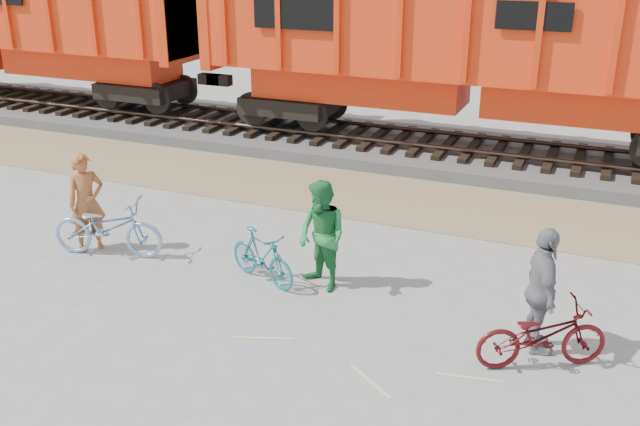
{
  "coord_description": "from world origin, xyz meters",
  "views": [
    {
      "loc": [
        3.27,
        -8.71,
        5.49
      ],
      "look_at": [
        -1.06,
        1.5,
        1.12
      ],
      "focal_mm": 40.0,
      "sensor_mm": 36.0,
      "label": 1
    }
  ],
  "objects_px": {
    "hopper_car_center": "(479,42)",
    "hopper_car_left": "(9,16)",
    "bicycle_teal": "(262,257)",
    "person_man": "(322,236)",
    "person_solo": "(87,202)",
    "person_woman": "(542,291)",
    "bicycle_blue": "(108,228)",
    "bicycle_maroon": "(542,335)"
  },
  "relations": [
    {
      "from": "hopper_car_center",
      "to": "person_woman",
      "type": "xyz_separation_m",
      "value": [
        2.72,
        -8.55,
        -2.08
      ]
    },
    {
      "from": "hopper_car_center",
      "to": "person_man",
      "type": "distance_m",
      "value": 8.27
    },
    {
      "from": "bicycle_maroon",
      "to": "person_woman",
      "type": "relative_size",
      "value": 0.97
    },
    {
      "from": "person_man",
      "to": "hopper_car_left",
      "type": "bearing_deg",
      "value": 179.13
    },
    {
      "from": "hopper_car_left",
      "to": "bicycle_teal",
      "type": "height_order",
      "value": "hopper_car_left"
    },
    {
      "from": "bicycle_teal",
      "to": "person_man",
      "type": "xyz_separation_m",
      "value": [
        1.0,
        0.2,
        0.46
      ]
    },
    {
      "from": "bicycle_teal",
      "to": "bicycle_maroon",
      "type": "height_order",
      "value": "bicycle_maroon"
    },
    {
      "from": "hopper_car_center",
      "to": "person_man",
      "type": "xyz_separation_m",
      "value": [
        -0.79,
        -7.96,
        -2.09
      ]
    },
    {
      "from": "hopper_car_left",
      "to": "bicycle_blue",
      "type": "height_order",
      "value": "hopper_car_left"
    },
    {
      "from": "bicycle_maroon",
      "to": "person_man",
      "type": "relative_size",
      "value": 0.98
    },
    {
      "from": "hopper_car_left",
      "to": "bicycle_teal",
      "type": "xyz_separation_m",
      "value": [
        13.21,
        -8.16,
        -2.55
      ]
    },
    {
      "from": "hopper_car_center",
      "to": "hopper_car_left",
      "type": "bearing_deg",
      "value": 180.0
    },
    {
      "from": "bicycle_blue",
      "to": "person_woman",
      "type": "height_order",
      "value": "person_woman"
    },
    {
      "from": "bicycle_blue",
      "to": "person_solo",
      "type": "relative_size",
      "value": 1.12
    },
    {
      "from": "bicycle_blue",
      "to": "bicycle_teal",
      "type": "bearing_deg",
      "value": -101.34
    },
    {
      "from": "person_woman",
      "to": "bicycle_maroon",
      "type": "bearing_deg",
      "value": 173.94
    },
    {
      "from": "hopper_car_left",
      "to": "person_woman",
      "type": "relative_size",
      "value": 7.59
    },
    {
      "from": "hopper_car_left",
      "to": "bicycle_maroon",
      "type": "distance_m",
      "value": 20.1
    },
    {
      "from": "bicycle_teal",
      "to": "person_man",
      "type": "distance_m",
      "value": 1.12
    },
    {
      "from": "person_solo",
      "to": "person_woman",
      "type": "distance_m",
      "value": 8.07
    },
    {
      "from": "bicycle_teal",
      "to": "person_woman",
      "type": "bearing_deg",
      "value": -73.0
    },
    {
      "from": "hopper_car_left",
      "to": "person_man",
      "type": "height_order",
      "value": "hopper_car_left"
    },
    {
      "from": "person_solo",
      "to": "person_man",
      "type": "height_order",
      "value": "person_solo"
    },
    {
      "from": "bicycle_blue",
      "to": "person_woman",
      "type": "relative_size",
      "value": 1.11
    },
    {
      "from": "person_solo",
      "to": "person_woman",
      "type": "relative_size",
      "value": 1.0
    },
    {
      "from": "person_solo",
      "to": "person_man",
      "type": "bearing_deg",
      "value": -53.47
    },
    {
      "from": "hopper_car_left",
      "to": "person_woman",
      "type": "bearing_deg",
      "value": -25.75
    },
    {
      "from": "person_solo",
      "to": "person_woman",
      "type": "xyz_separation_m",
      "value": [
        8.06,
        -0.34,
        0.0
      ]
    },
    {
      "from": "bicycle_blue",
      "to": "person_solo",
      "type": "xyz_separation_m",
      "value": [
        -0.5,
        0.1,
        0.38
      ]
    },
    {
      "from": "person_solo",
      "to": "hopper_car_center",
      "type": "bearing_deg",
      "value": 0.36
    },
    {
      "from": "hopper_car_left",
      "to": "person_solo",
      "type": "distance_m",
      "value": 12.85
    },
    {
      "from": "bicycle_maroon",
      "to": "person_man",
      "type": "distance_m",
      "value": 3.77
    },
    {
      "from": "bicycle_maroon",
      "to": "person_woman",
      "type": "bearing_deg",
      "value": -15.01
    },
    {
      "from": "bicycle_maroon",
      "to": "person_woman",
      "type": "xyz_separation_m",
      "value": [
        -0.1,
        0.4,
        0.45
      ]
    },
    {
      "from": "person_man",
      "to": "bicycle_blue",
      "type": "bearing_deg",
      "value": -146.69
    },
    {
      "from": "hopper_car_center",
      "to": "bicycle_teal",
      "type": "relative_size",
      "value": 9.24
    },
    {
      "from": "person_solo",
      "to": "bicycle_teal",
      "type": "bearing_deg",
      "value": -55.82
    },
    {
      "from": "bicycle_teal",
      "to": "bicycle_maroon",
      "type": "xyz_separation_m",
      "value": [
        4.61,
        -0.78,
        0.02
      ]
    },
    {
      "from": "bicycle_teal",
      "to": "person_woman",
      "type": "relative_size",
      "value": 0.82
    },
    {
      "from": "bicycle_teal",
      "to": "person_solo",
      "type": "xyz_separation_m",
      "value": [
        -3.55,
        -0.05,
        0.46
      ]
    },
    {
      "from": "hopper_car_center",
      "to": "person_solo",
      "type": "xyz_separation_m",
      "value": [
        -5.34,
        -8.21,
        -2.09
      ]
    },
    {
      "from": "bicycle_maroon",
      "to": "person_solo",
      "type": "xyz_separation_m",
      "value": [
        -8.16,
        0.74,
        0.45
      ]
    }
  ]
}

